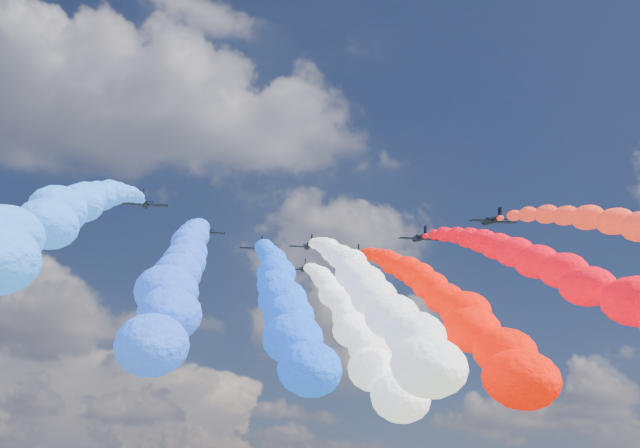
{
  "coord_description": "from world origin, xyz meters",
  "views": [
    {
      "loc": [
        -17.08,
        -143.86,
        35.29
      ],
      "look_at": [
        0.0,
        4.0,
        90.79
      ],
      "focal_mm": 46.15,
      "sensor_mm": 36.0,
      "label": 1
    }
  ],
  "objects": [
    {
      "name": "jet_3",
      "position": [
        -1.34,
        11.47,
        88.79
      ],
      "size": [
        8.53,
        11.49,
        5.22
      ],
      "primitive_type": null,
      "rotation": [
        0.26,
        0.0,
        0.03
      ],
      "color": "black"
    },
    {
      "name": "jet_1",
      "position": [
        -22.32,
        5.21,
        88.79
      ],
      "size": [
        8.76,
        11.65,
        5.22
      ],
      "primitive_type": null,
      "rotation": [
        0.26,
        0.0,
        0.05
      ],
      "color": "black"
    },
    {
      "name": "trail_4",
      "position": [
        -0.87,
        -21.38,
        67.48
      ],
      "size": [
        5.72,
        93.29,
        45.89
      ],
      "primitive_type": null,
      "color": "white"
    },
    {
      "name": "jet_6",
      "position": [
        19.65,
        4.15,
        88.79
      ],
      "size": [
        8.65,
        11.58,
        5.22
      ],
      "primitive_type": null,
      "rotation": [
        0.26,
        0.0,
        0.04
      ],
      "color": "black"
    },
    {
      "name": "trail_0",
      "position": [
        -32.32,
        -56.27,
        67.48
      ],
      "size": [
        5.72,
        93.29,
        45.89
      ],
      "primitive_type": null,
      "color": "blue"
    },
    {
      "name": "jet_5",
      "position": [
        8.98,
        16.17,
        88.79
      ],
      "size": [
        8.61,
        11.55,
        5.22
      ],
      "primitive_type": null,
      "rotation": [
        0.26,
        0.0,
        -0.04
      ],
      "color": "black"
    },
    {
      "name": "trail_1",
      "position": [
        -22.32,
        -43.08,
        67.48
      ],
      "size": [
        5.72,
        93.29,
        45.89
      ],
      "primitive_type": null,
      "color": "blue"
    },
    {
      "name": "trail_3",
      "position": [
        -1.34,
        -36.82,
        67.48
      ],
      "size": [
        5.72,
        93.29,
        45.89
      ],
      "primitive_type": null,
      "color": "white"
    },
    {
      "name": "trail_6",
      "position": [
        19.65,
        -44.14,
        67.48
      ],
      "size": [
        5.72,
        93.29,
        45.89
      ],
      "primitive_type": null,
      "color": "red"
    },
    {
      "name": "jet_4",
      "position": [
        -0.87,
        26.9,
        88.79
      ],
      "size": [
        8.53,
        11.49,
        5.22
      ],
      "primitive_type": null,
      "rotation": [
        0.26,
        0.0,
        -0.03
      ],
      "color": "black"
    },
    {
      "name": "trail_5",
      "position": [
        8.98,
        -32.12,
        67.48
      ],
      "size": [
        5.72,
        93.29,
        45.89
      ],
      "primitive_type": null,
      "color": "#F80E01"
    },
    {
      "name": "jet_0",
      "position": [
        -32.32,
        -7.98,
        88.79
      ],
      "size": [
        8.86,
        11.72,
        5.22
      ],
      "primitive_type": null,
      "rotation": [
        0.26,
        0.0,
        0.06
      ],
      "color": "black"
    },
    {
      "name": "jet_7",
      "position": [
        30.7,
        -6.81,
        88.79
      ],
      "size": [
        8.78,
        11.67,
        5.22
      ],
      "primitive_type": null,
      "rotation": [
        0.26,
        0.0,
        0.05
      ],
      "color": "black"
    },
    {
      "name": "trail_2",
      "position": [
        -11.13,
        -34.62,
        67.48
      ],
      "size": [
        5.72,
        93.29,
        45.89
      ],
      "primitive_type": null,
      "color": "blue"
    },
    {
      "name": "trail_7",
      "position": [
        30.7,
        -55.1,
        67.48
      ],
      "size": [
        5.72,
        93.29,
        45.89
      ],
      "primitive_type": null,
      "color": "red"
    },
    {
      "name": "jet_2",
      "position": [
        -11.13,
        13.67,
        88.79
      ],
      "size": [
        8.73,
        11.64,
        5.22
      ],
      "primitive_type": null,
      "rotation": [
        0.26,
        0.0,
        0.05
      ],
      "color": "black"
    }
  ]
}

